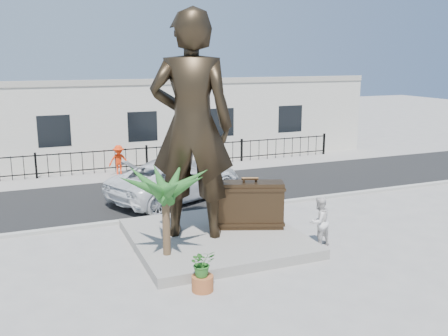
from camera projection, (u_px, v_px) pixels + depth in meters
The scene contains 16 objects.
ground at pixel (249, 256), 14.90m from camera, with size 100.00×100.00×0.00m, color #9E9991.
street at pixel (173, 191), 22.13m from camera, with size 40.00×7.00×0.01m, color black.
curb at pixel (199, 212), 18.95m from camera, with size 40.00×0.25×0.12m, color #A5A399.
far_sidewalk at pixel (151, 172), 25.74m from camera, with size 40.00×2.50×0.02m, color #9E9991.
plinth at pixel (216, 238), 16.04m from camera, with size 5.20×5.20×0.30m, color gray.
fence at pixel (147, 158), 26.33m from camera, with size 22.00×0.10×1.20m, color black.
building at pixel (129, 119), 29.78m from camera, with size 28.00×7.00×4.40m, color silver.
statue at pixel (192, 126), 15.16m from camera, with size 2.53×1.66×6.94m, color black.
suitcase at pixel (250, 205), 16.43m from camera, with size 2.19×0.70×1.54m, color #342516.
tourist at pixel (319, 222), 15.57m from camera, with size 0.78×0.61×1.60m, color silver.
car_white at pixel (175, 180), 20.72m from camera, with size 2.68×5.81×1.62m, color white.
car_silver at pixel (184, 174), 22.10m from camera, with size 2.10×5.17×1.50m, color #A9ACAE.
worker at pixel (119, 160), 24.88m from camera, with size 0.99×0.57×1.53m, color #FF380D.
palm_tree at pixel (167, 264), 14.36m from camera, with size 1.80×1.80×3.20m, color #21551E, non-canonical shape.
planter at pixel (203, 283), 12.68m from camera, with size 0.56×0.56×0.40m, color #A3552B.
shrub at pixel (202, 263), 12.56m from camera, with size 0.63×0.55×0.70m, color #2C6D23.
Camera 1 is at (-5.98, -12.64, 5.82)m, focal length 40.00 mm.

